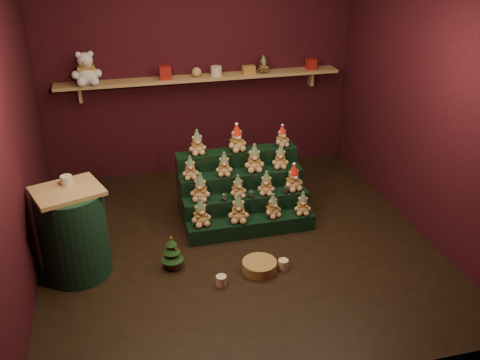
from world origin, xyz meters
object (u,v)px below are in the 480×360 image
object	(u,v)px
mini_christmas_tree	(172,252)
wicker_basket	(260,266)
mug_left	(221,281)
snow_globe_c	(286,189)
snow_globe_b	(251,194)
snow_globe_a	(224,197)
brown_bear	(263,65)
riser_tier_front	(251,226)
mug_right	(283,264)
side_table	(74,233)
white_bear	(85,64)

from	to	relation	value
mini_christmas_tree	wicker_basket	world-z (taller)	mini_christmas_tree
mini_christmas_tree	mug_left	size ratio (longest dim) A/B	3.74
snow_globe_c	mini_christmas_tree	xyz separation A→B (m)	(-1.36, -0.59, -0.23)
snow_globe_b	mini_christmas_tree	size ratio (longest dim) A/B	0.24
mini_christmas_tree	wicker_basket	bearing A→B (deg)	-17.66
snow_globe_c	snow_globe_a	bearing A→B (deg)	180.00
mug_left	wicker_basket	world-z (taller)	wicker_basket
snow_globe_b	brown_bear	world-z (taller)	brown_bear
mug_left	wicker_basket	size ratio (longest dim) A/B	0.30
riser_tier_front	mini_christmas_tree	size ratio (longest dim) A/B	3.75
snow_globe_b	brown_bear	xyz separation A→B (m)	(0.57, 1.53, 1.02)
mug_left	mini_christmas_tree	bearing A→B (deg)	135.93
snow_globe_b	mug_right	distance (m)	0.95
side_table	mug_right	xyz separation A→B (m)	(1.94, -0.44, -0.40)
riser_tier_front	side_table	bearing A→B (deg)	-171.43
riser_tier_front	mug_left	xyz separation A→B (m)	(-0.52, -0.82, -0.04)
mug_left	mug_right	size ratio (longest dim) A/B	1.00
snow_globe_a	mug_right	size ratio (longest dim) A/B	0.90
mini_christmas_tree	brown_bear	world-z (taller)	brown_bear
mug_right	white_bear	size ratio (longest dim) A/B	0.20
riser_tier_front	side_table	xyz separation A→B (m)	(-1.81, -0.27, 0.36)
mini_christmas_tree	wicker_basket	xyz separation A→B (m)	(0.82, -0.26, -0.13)
white_bear	brown_bear	distance (m)	2.19
snow_globe_b	brown_bear	size ratio (longest dim) A/B	0.43
snow_globe_c	mug_right	distance (m)	0.99
snow_globe_c	riser_tier_front	bearing A→B (deg)	-159.89
snow_globe_a	wicker_basket	size ratio (longest dim) A/B	0.27
snow_globe_c	mini_christmas_tree	world-z (taller)	snow_globe_c
snow_globe_a	brown_bear	distance (m)	2.03
side_table	wicker_basket	world-z (taller)	side_table
white_bear	brown_bear	size ratio (longest dim) A/B	2.35
snow_globe_a	wicker_basket	world-z (taller)	snow_globe_a
mug_left	white_bear	world-z (taller)	white_bear
snow_globe_a	side_table	xyz separation A→B (m)	(-1.55, -0.43, 0.04)
riser_tier_front	snow_globe_a	world-z (taller)	snow_globe_a
side_table	mini_christmas_tree	bearing A→B (deg)	-29.19
mug_right	wicker_basket	size ratio (longest dim) A/B	0.30
mug_left	wicker_basket	distance (m)	0.43
wicker_basket	white_bear	xyz separation A→B (m)	(-1.48, 2.37, 1.51)
mug_right	riser_tier_front	bearing A→B (deg)	100.44
mug_left	brown_bear	bearing A→B (deg)	65.80
riser_tier_front	snow_globe_b	xyz separation A→B (m)	(0.04, 0.16, 0.32)
side_table	mug_right	world-z (taller)	side_table
brown_bear	mini_christmas_tree	bearing A→B (deg)	-124.86
riser_tier_front	mini_christmas_tree	xyz separation A→B (m)	(-0.92, -0.43, 0.09)
side_table	brown_bear	xyz separation A→B (m)	(2.42, 1.96, 0.98)
snow_globe_b	mini_christmas_tree	distance (m)	1.14
mug_right	brown_bear	xyz separation A→B (m)	(0.48, 2.40, 1.38)
riser_tier_front	mug_right	world-z (taller)	riser_tier_front
side_table	mini_christmas_tree	size ratio (longest dim) A/B	2.43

